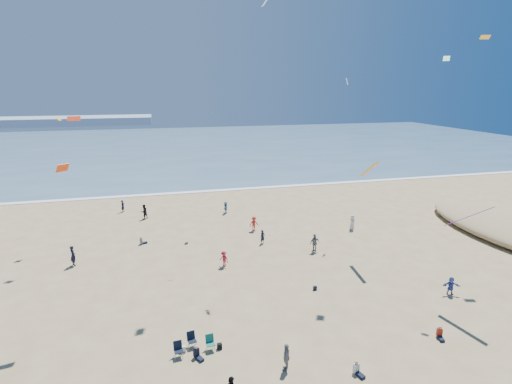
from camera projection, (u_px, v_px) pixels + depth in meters
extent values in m
cube|color=#476B84|center=(171.00, 147.00, 108.98)|extent=(220.00, 100.00, 0.06)
cube|color=white|center=(185.00, 193.00, 62.16)|extent=(220.00, 1.20, 0.08)
cube|color=#7A8EA8|center=(14.00, 122.00, 164.55)|extent=(110.00, 20.00, 3.20)
ellipsoid|color=tan|center=(510.00, 228.00, 44.80)|extent=(10.00, 22.00, 2.20)
imported|color=black|center=(263.00, 237.00, 42.02)|extent=(0.66, 0.58, 1.52)
imported|color=#394B9D|center=(451.00, 286.00, 31.79)|extent=(1.45, 0.85, 1.49)
imported|color=black|center=(73.00, 256.00, 36.83)|extent=(0.76, 0.84, 1.94)
imported|color=black|center=(123.00, 206.00, 52.58)|extent=(0.61, 0.70, 1.61)
imported|color=#A8182F|center=(224.00, 259.00, 36.72)|extent=(1.03, 1.08, 1.48)
imported|color=black|center=(144.00, 212.00, 49.84)|extent=(1.14, 1.11, 1.85)
imported|color=silver|center=(352.00, 222.00, 46.07)|extent=(0.77, 0.98, 1.77)
imported|color=slate|center=(315.00, 243.00, 39.95)|extent=(1.15, 0.64, 1.86)
imported|color=red|center=(254.00, 224.00, 45.79)|extent=(1.17, 0.80, 1.68)
imported|color=#366896|center=(226.00, 208.00, 52.05)|extent=(0.76, 1.49, 1.53)
imported|color=gray|center=(286.00, 357.00, 23.29)|extent=(0.85, 1.08, 1.71)
cube|color=silver|center=(183.00, 349.00, 25.00)|extent=(0.35, 0.20, 0.40)
cube|color=black|center=(220.00, 346.00, 25.29)|extent=(0.30, 0.22, 0.38)
cube|color=black|center=(315.00, 288.00, 32.59)|extent=(0.28, 0.18, 0.34)
cube|color=yellow|center=(485.00, 37.00, 35.54)|extent=(0.91, 0.59, 0.33)
cube|color=#2482D1|center=(212.00, 113.00, 45.12)|extent=(0.36, 0.71, 0.35)
cube|color=white|center=(347.00, 81.00, 42.98)|extent=(0.51, 0.61, 0.71)
cube|color=green|center=(447.00, 59.00, 30.82)|extent=(0.68, 0.68, 0.42)
cube|color=yellow|center=(58.00, 118.00, 40.80)|extent=(0.55, 0.62, 0.42)
cube|color=red|center=(63.00, 168.00, 24.09)|extent=(0.81, 0.77, 0.52)
cube|color=#FF4126|center=(74.00, 119.00, 26.87)|extent=(0.90, 0.53, 0.33)
cube|color=white|center=(265.00, 3.00, 34.53)|extent=(0.45, 0.73, 0.56)
cube|color=purple|center=(468.00, 217.00, 28.88)|extent=(0.35, 3.14, 2.21)
cube|color=orange|center=(369.00, 169.00, 37.28)|extent=(0.35, 2.64, 1.87)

